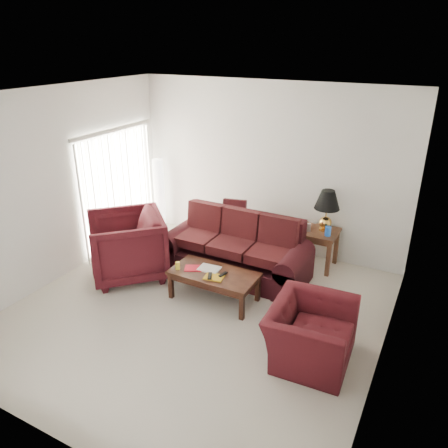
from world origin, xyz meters
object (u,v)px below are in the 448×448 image
at_px(floor_lamp, 159,195).
at_px(armchair_right, 310,333).
at_px(coffee_table, 214,286).
at_px(sofa, 234,247).
at_px(end_table, 318,249).
at_px(armchair_left, 127,246).

relative_size(floor_lamp, armchair_right, 1.35).
bearing_deg(armchair_right, coffee_table, 67.52).
bearing_deg(coffee_table, armchair_right, 4.48).
distance_m(sofa, end_table, 1.46).
xyz_separation_m(floor_lamp, coffee_table, (2.26, -1.79, -0.51)).
distance_m(armchair_left, armchair_right, 3.30).
xyz_separation_m(armchair_left, armchair_right, (3.25, -0.56, -0.18)).
height_order(end_table, floor_lamp, floor_lamp).
bearing_deg(sofa, end_table, 41.73).
relative_size(end_table, coffee_table, 0.51).
bearing_deg(coffee_table, end_table, 82.58).
bearing_deg(armchair_right, armchair_left, 77.19).
relative_size(sofa, armchair_right, 2.21).
relative_size(sofa, coffee_table, 1.87).
bearing_deg(floor_lamp, sofa, -23.78).
bearing_deg(sofa, floor_lamp, 159.44).
xyz_separation_m(end_table, armchair_left, (-2.65, -1.76, 0.20)).
height_order(sofa, armchair_right, sofa).
relative_size(armchair_right, coffee_table, 0.85).
height_order(sofa, floor_lamp, floor_lamp).
distance_m(sofa, floor_lamp, 2.39).
height_order(floor_lamp, coffee_table, floor_lamp).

